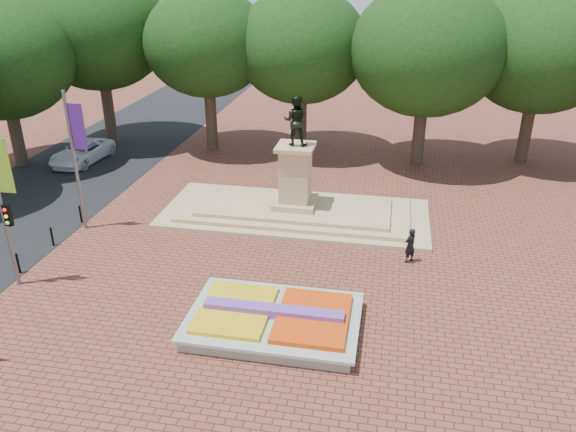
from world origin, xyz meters
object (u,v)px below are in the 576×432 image
(flower_bed, at_px, (274,319))
(pedestrian, at_px, (410,245))
(monument, at_px, (295,200))
(van, at_px, (82,152))

(flower_bed, height_order, pedestrian, pedestrian)
(monument, distance_m, van, 16.51)
(pedestrian, bearing_deg, flower_bed, 7.31)
(flower_bed, xyz_separation_m, pedestrian, (4.90, 6.03, 0.45))
(flower_bed, bearing_deg, van, 136.38)
(monument, height_order, van, monument)
(flower_bed, bearing_deg, pedestrian, 50.90)
(flower_bed, relative_size, pedestrian, 3.81)
(monument, bearing_deg, pedestrian, -33.82)
(monument, relative_size, pedestrian, 8.47)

